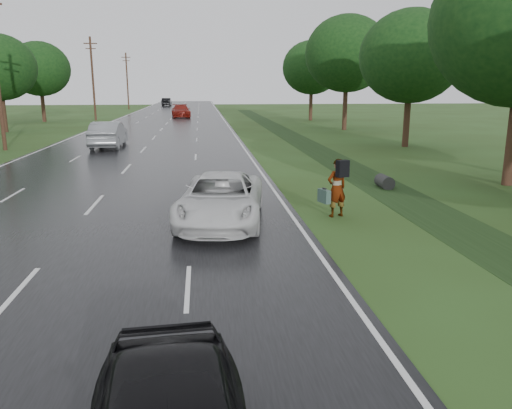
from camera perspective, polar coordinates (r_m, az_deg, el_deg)
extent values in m
plane|color=#293E16|center=(11.45, -25.84, -9.44)|extent=(220.00, 220.00, 0.00)
cube|color=black|center=(55.22, -10.37, 8.85)|extent=(14.00, 180.00, 0.04)
cube|color=silver|center=(55.16, -3.28, 9.07)|extent=(0.12, 180.00, 0.01)
cube|color=silver|center=(56.10, -17.34, 8.56)|extent=(0.12, 180.00, 0.01)
cube|color=silver|center=(55.22, -10.38, 8.88)|extent=(0.12, 180.00, 0.01)
cube|color=black|center=(31.17, 8.02, 5.56)|extent=(2.20, 120.00, 0.01)
cylinder|color=#2D2D2D|center=(21.70, 14.48, 2.53)|extent=(0.56, 1.00, 0.56)
cylinder|color=#3D2619|center=(66.24, -18.14, 13.45)|extent=(0.26, 0.26, 10.00)
cube|color=#3D2619|center=(66.42, -18.42, 17.07)|extent=(1.60, 0.12, 0.12)
cube|color=#3D2619|center=(66.38, -18.38, 16.55)|extent=(1.20, 0.10, 0.10)
cylinder|color=#3D2619|center=(95.83, -14.50, 13.47)|extent=(0.26, 0.26, 10.00)
cube|color=#3D2619|center=(95.96, -14.65, 15.97)|extent=(1.60, 0.12, 0.12)
cube|color=#3D2619|center=(95.93, -14.63, 15.61)|extent=(1.20, 0.10, 0.10)
cylinder|color=#3D2619|center=(23.98, 27.19, 6.51)|extent=(0.44, 0.44, 3.84)
cylinder|color=#3D2619|center=(36.92, 16.83, 9.07)|extent=(0.44, 0.44, 3.52)
ellipsoid|color=black|center=(36.89, 17.30, 15.86)|extent=(7.00, 7.00, 6.30)
cylinder|color=#3D2619|center=(49.96, 10.13, 10.77)|extent=(0.44, 0.44, 4.16)
ellipsoid|color=black|center=(50.01, 10.38, 16.60)|extent=(8.00, 8.00, 7.20)
cylinder|color=#3D2619|center=(63.46, 6.28, 11.20)|extent=(0.44, 0.44, 3.68)
ellipsoid|color=black|center=(63.45, 6.38, 15.29)|extent=(7.20, 7.20, 6.48)
cylinder|color=#3D2619|center=(52.22, -26.86, 9.23)|extent=(0.44, 0.44, 3.36)
cylinder|color=#3D2619|center=(65.69, -23.15, 10.22)|extent=(0.44, 0.44, 3.52)
ellipsoid|color=black|center=(65.67, -23.51, 14.03)|extent=(7.00, 7.00, 6.30)
imported|color=#A5998C|center=(16.40, 9.21, 1.88)|extent=(0.81, 0.66, 1.91)
cube|color=black|center=(16.06, 9.87, 4.06)|extent=(0.44, 0.34, 0.54)
cube|color=#39544C|center=(16.31, 7.79, 0.95)|extent=(0.34, 0.56, 0.43)
cube|color=black|center=(16.26, 7.82, 1.83)|extent=(0.11, 0.19, 0.04)
imported|color=silver|center=(15.44, -4.04, 0.64)|extent=(3.17, 5.63, 1.49)
imported|color=gray|center=(36.18, -16.51, 7.69)|extent=(1.89, 5.39, 1.78)
imported|color=maroon|center=(69.86, -8.58, 10.54)|extent=(2.90, 6.07, 1.71)
imported|color=black|center=(109.61, -10.18, 11.45)|extent=(1.86, 5.10, 1.67)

